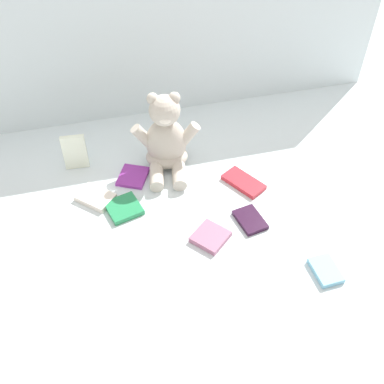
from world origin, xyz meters
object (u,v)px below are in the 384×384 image
at_px(book_case_6, 243,182).
at_px(book_case_7, 124,208).
at_px(book_case_0, 96,197).
at_px(book_case_4, 210,237).
at_px(teddy_bear, 166,141).
at_px(book_case_2, 250,220).
at_px(book_case_5, 326,271).
at_px(book_case_1, 133,176).
at_px(book_case_3, 75,152).

relative_size(book_case_6, book_case_7, 1.41).
height_order(book_case_0, book_case_4, same).
bearing_deg(book_case_0, book_case_6, -51.69).
distance_m(teddy_bear, book_case_4, 0.37).
bearing_deg(book_case_2, book_case_5, 110.75).
bearing_deg(book_case_5, book_case_6, -77.20).
xyz_separation_m(book_case_1, book_case_7, (-0.05, -0.14, 0.00)).
bearing_deg(book_case_0, book_case_7, -86.00).
xyz_separation_m(book_case_0, book_case_4, (0.31, -0.24, -0.00)).
xyz_separation_m(book_case_5, book_case_7, (-0.50, 0.36, -0.00)).
height_order(book_case_2, book_case_6, book_case_6).
distance_m(book_case_5, book_case_6, 0.40).
bearing_deg(book_case_2, book_case_7, -31.81).
bearing_deg(book_case_7, book_case_3, 101.61).
bearing_deg(book_case_4, book_case_1, 169.31).
xyz_separation_m(book_case_0, book_case_7, (0.08, -0.07, -0.00)).
bearing_deg(book_case_1, book_case_7, 96.07).
distance_m(teddy_bear, book_case_3, 0.30).
bearing_deg(teddy_bear, book_case_3, 177.64).
bearing_deg(book_case_3, book_case_1, -26.72).
bearing_deg(book_case_6, book_case_0, -36.51).
distance_m(book_case_3, book_case_5, 0.87).
height_order(book_case_0, book_case_5, book_case_0).
height_order(teddy_bear, book_case_5, teddy_bear).
distance_m(teddy_bear, book_case_0, 0.29).
xyz_separation_m(book_case_0, book_case_3, (-0.04, 0.17, 0.05)).
bearing_deg(teddy_bear, book_case_6, -25.43).
height_order(book_case_2, book_case_7, book_case_7).
bearing_deg(book_case_7, book_case_1, 54.64).
bearing_deg(book_case_4, book_case_3, 179.75).
relative_size(book_case_2, book_case_5, 1.09).
relative_size(book_case_1, book_case_2, 1.00).
bearing_deg(book_case_7, book_case_6, -12.52).
relative_size(book_case_3, book_case_5, 1.32).
xyz_separation_m(teddy_bear, book_case_1, (-0.12, -0.04, -0.10)).
xyz_separation_m(book_case_4, book_case_7, (-0.23, 0.17, -0.00)).
xyz_separation_m(teddy_bear, book_case_5, (0.32, -0.54, -0.09)).
distance_m(teddy_bear, book_case_7, 0.26).
relative_size(book_case_1, book_case_5, 1.09).
bearing_deg(book_case_2, book_case_4, 4.11).
xyz_separation_m(book_case_0, book_case_6, (0.47, -0.05, -0.00)).
distance_m(book_case_2, book_case_3, 0.62).
distance_m(book_case_3, book_case_6, 0.56).
bearing_deg(book_case_6, book_case_3, -53.98).
relative_size(teddy_bear, book_case_1, 2.69).
bearing_deg(book_case_7, teddy_bear, 30.06).
xyz_separation_m(book_case_2, book_case_5, (0.14, -0.22, 0.00)).
bearing_deg(teddy_bear, book_case_1, -152.52).
relative_size(teddy_bear, book_case_5, 2.93).
bearing_deg(teddy_bear, book_case_0, -146.72).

